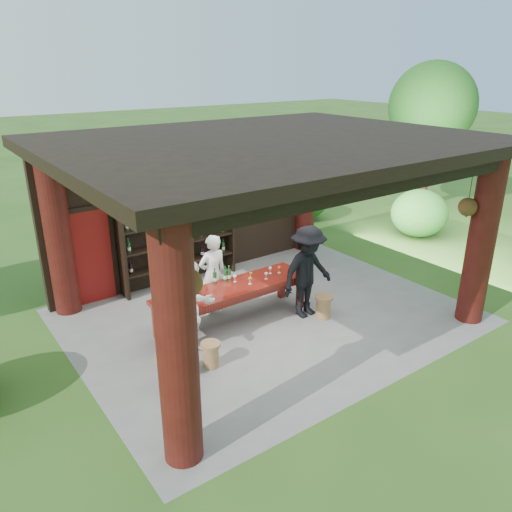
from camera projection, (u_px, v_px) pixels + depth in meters
ground at (268, 315)px, 9.95m from camera, size 90.00×90.00×0.00m
pavilion at (255, 208)px, 9.49m from camera, size 7.50×6.00×3.60m
wine_shelf at (178, 233)px, 11.02m from camera, size 2.72×0.41×2.39m
tasting_table at (232, 292)px, 9.49m from camera, size 3.14×0.82×0.75m
stool_near_left at (211, 354)px, 8.22m from camera, size 0.33×0.33×0.44m
stool_near_right at (323, 306)px, 9.79m from camera, size 0.36×0.36×0.47m
stool_far_left at (167, 369)px, 7.78m from camera, size 0.36×0.36×0.47m
host at (213, 275)px, 9.80m from camera, size 0.60×0.40×1.64m
guest_woman at (193, 309)px, 8.34m from camera, size 0.91×0.75×1.73m
guest_man at (308, 272)px, 9.65m from camera, size 1.24×0.77×1.86m
table_bottles at (223, 274)px, 9.62m from camera, size 0.38×0.13×0.31m
table_glasses at (259, 275)px, 9.79m from camera, size 1.03×0.32×0.15m
napkin_basket at (188, 295)px, 8.93m from camera, size 0.26×0.18×0.14m
shrubs at (323, 260)px, 11.22m from camera, size 15.00×9.09×1.36m
trees at (354, 123)px, 11.81m from camera, size 21.43×9.59×4.80m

